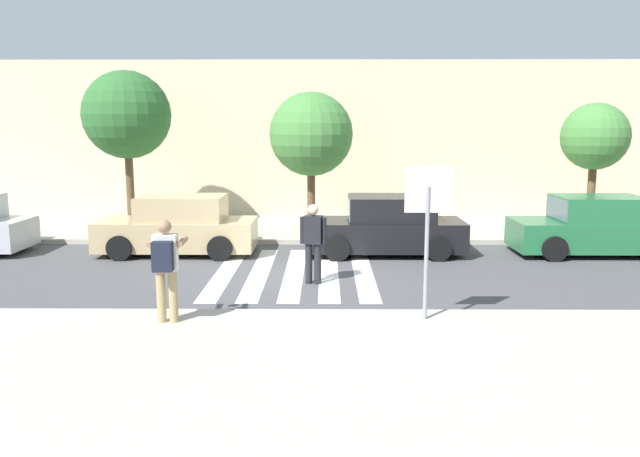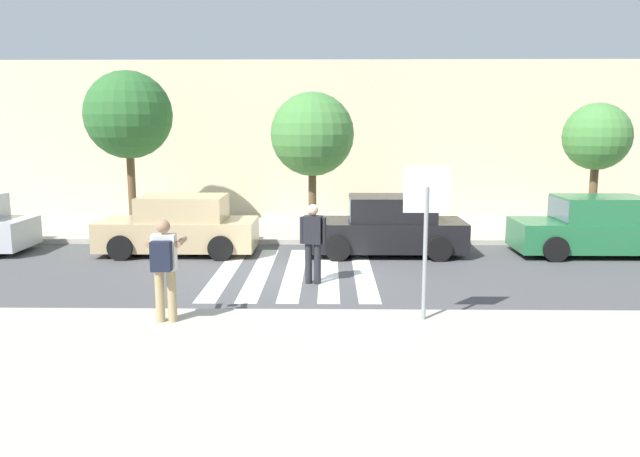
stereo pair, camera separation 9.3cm
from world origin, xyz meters
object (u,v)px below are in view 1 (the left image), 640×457
(street_tree_center, at_px, (311,135))
(parked_car_tan, at_px, (179,227))
(stop_sign, at_px, (428,209))
(pedestrian_crossing, at_px, (313,239))
(parked_car_black, at_px, (387,227))
(photographer_with_backpack, at_px, (165,262))
(street_tree_west, at_px, (127,115))
(parked_car_green, at_px, (594,227))
(street_tree_east, at_px, (595,137))

(street_tree_center, bearing_deg, parked_car_tan, -142.86)
(stop_sign, bearing_deg, pedestrian_crossing, 123.81)
(stop_sign, distance_m, street_tree_center, 8.97)
(parked_car_black, distance_m, street_tree_center, 4.08)
(parked_car_black, height_order, street_tree_center, street_tree_center)
(parked_car_tan, relative_size, parked_car_black, 1.00)
(photographer_with_backpack, height_order, street_tree_west, street_tree_west)
(parked_car_green, height_order, street_tree_east, street_tree_east)
(parked_car_tan, xyz_separation_m, street_tree_center, (3.45, 2.61, 2.37))
(street_tree_east, bearing_deg, photographer_with_backpack, -140.02)
(parked_car_black, bearing_deg, street_tree_center, 128.05)
(stop_sign, bearing_deg, parked_car_black, 90.65)
(parked_car_tan, bearing_deg, street_tree_west, 127.08)
(parked_car_black, bearing_deg, street_tree_west, 159.79)
(parked_car_tan, bearing_deg, street_tree_east, 12.73)
(stop_sign, relative_size, photographer_with_backpack, 1.49)
(pedestrian_crossing, bearing_deg, photographer_with_backpack, -126.95)
(parked_car_green, relative_size, street_tree_center, 0.97)
(parked_car_black, bearing_deg, stop_sign, -89.35)
(street_tree_west, bearing_deg, parked_car_black, -20.21)
(stop_sign, bearing_deg, parked_car_green, 48.29)
(parked_car_tan, distance_m, street_tree_center, 4.94)
(stop_sign, xyz_separation_m, street_tree_center, (-2.11, 8.65, 1.08))
(parked_car_green, relative_size, street_tree_west, 0.84)
(photographer_with_backpack, height_order, parked_car_tan, photographer_with_backpack)
(parked_car_tan, xyz_separation_m, parked_car_green, (10.94, -0.00, 0.00))
(parked_car_green, bearing_deg, street_tree_west, 167.89)
(photographer_with_backpack, bearing_deg, pedestrian_crossing, 53.05)
(parked_car_tan, xyz_separation_m, parked_car_black, (5.50, 0.00, 0.00))
(photographer_with_backpack, height_order, pedestrian_crossing, photographer_with_backpack)
(photographer_with_backpack, height_order, street_tree_east, street_tree_east)
(parked_car_green, bearing_deg, photographer_with_backpack, -147.07)
(photographer_with_backpack, bearing_deg, parked_car_black, 55.96)
(parked_car_tan, relative_size, street_tree_center, 0.97)
(parked_car_green, xyz_separation_m, street_tree_center, (-7.49, 2.61, 2.37))
(pedestrian_crossing, height_order, street_tree_east, street_tree_east)
(stop_sign, bearing_deg, parked_car_tan, 132.67)
(pedestrian_crossing, bearing_deg, parked_car_tan, 139.12)
(parked_car_tan, bearing_deg, parked_car_black, 0.00)
(parked_car_green, bearing_deg, pedestrian_crossing, -156.84)
(pedestrian_crossing, distance_m, parked_car_green, 7.97)
(street_tree_center, bearing_deg, photographer_with_backpack, -103.85)
(pedestrian_crossing, height_order, parked_car_black, pedestrian_crossing)
(photographer_with_backpack, distance_m, pedestrian_crossing, 3.93)
(parked_car_black, bearing_deg, photographer_with_backpack, -124.04)
(photographer_with_backpack, distance_m, street_tree_center, 9.35)
(parked_car_black, height_order, street_tree_west, street_tree_west)
(parked_car_green, bearing_deg, parked_car_black, 180.00)
(street_tree_east, bearing_deg, parked_car_black, -157.31)
(pedestrian_crossing, relative_size, parked_car_green, 0.42)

